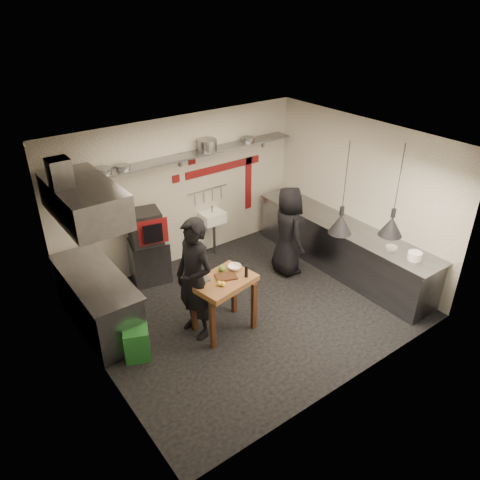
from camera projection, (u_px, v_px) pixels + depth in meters
floor at (250, 308)px, 7.83m from camera, size 5.00×5.00×0.00m
ceiling at (252, 146)px, 6.48m from camera, size 5.00×5.00×0.00m
wall_back at (181, 192)px, 8.63m from camera, size 5.00×0.04×2.80m
wall_front at (356, 300)px, 5.67m from camera, size 5.00×0.04×2.80m
wall_left at (92, 290)px, 5.85m from camera, size 0.04×4.20×2.80m
wall_right at (360, 196)px, 8.46m from camera, size 0.04×4.20×2.80m
red_band_horiz at (224, 167)px, 8.98m from camera, size 1.70×0.02×0.14m
red_band_vert at (248, 183)px, 9.52m from camera, size 0.14×0.02×1.10m
red_tile_a at (192, 161)px, 8.49m from camera, size 0.14×0.02×0.14m
red_tile_b at (176, 179)px, 8.43m from camera, size 0.14×0.02×0.14m
back_shelf at (184, 157)px, 8.16m from camera, size 4.60×0.34×0.04m
shelf_bracket_left at (75, 184)px, 7.33m from camera, size 0.04×0.06×0.24m
shelf_bracket_mid at (180, 160)px, 8.32m from camera, size 0.04×0.06×0.24m
shelf_bracket_right at (263, 141)px, 9.30m from camera, size 0.04×0.06×0.24m
pan_far_left at (102, 171)px, 7.36m from camera, size 0.35×0.35×0.09m
pan_mid_left at (123, 167)px, 7.54m from camera, size 0.28×0.28×0.07m
stock_pot at (207, 145)px, 8.36m from camera, size 0.46×0.46×0.20m
pan_right at (248, 139)px, 8.87m from camera, size 0.29×0.29×0.08m
oven_stand at (149, 259)px, 8.44m from camera, size 0.78×0.73×0.80m
combi_oven at (145, 227)px, 8.07m from camera, size 0.63×0.60×0.58m
oven_door at (153, 232)px, 7.90m from camera, size 0.51×0.15×0.46m
oven_glass at (153, 234)px, 7.84m from camera, size 0.32×0.09×0.34m
hand_sink at (212, 217)px, 9.09m from camera, size 0.46×0.34×0.22m
sink_tap at (212, 209)px, 9.01m from camera, size 0.03×0.03×0.14m
sink_drain at (214, 238)px, 9.28m from camera, size 0.06×0.06×0.66m
utensil_rail at (208, 189)px, 8.93m from camera, size 0.90×0.02×0.02m
counter_right at (341, 247)px, 8.73m from camera, size 0.70×3.80×0.90m
counter_right_top at (344, 225)px, 8.51m from camera, size 0.76×3.90×0.03m
plate_stack at (415, 256)px, 7.38m from camera, size 0.27×0.27×0.13m
small_bowl_right at (391, 248)px, 7.69m from camera, size 0.23×0.23×0.05m
counter_left at (98, 302)px, 7.23m from camera, size 0.70×1.90×0.90m
counter_left_top at (94, 277)px, 7.01m from camera, size 0.76×2.00×0.03m
extractor_hood at (84, 200)px, 6.44m from camera, size 0.78×1.60×0.50m
hood_duct at (60, 177)px, 6.12m from camera, size 0.28×0.28×0.50m
green_bin at (137, 343)px, 6.70m from camera, size 0.46×0.46×0.50m
prep_table at (224, 304)px, 7.16m from camera, size 1.02×0.80×0.92m
cutting_board at (226, 277)px, 6.98m from camera, size 0.37×0.31×0.02m
pepper_mill at (246, 271)px, 6.95m from camera, size 0.06×0.06×0.20m
lemon_a at (219, 283)px, 6.77m from camera, size 0.09×0.09×0.07m
lemon_b at (223, 284)px, 6.76m from camera, size 0.09×0.09×0.08m
veg_ball at (222, 269)px, 7.10m from camera, size 0.13×0.13×0.11m
steel_tray at (203, 280)px, 6.89m from camera, size 0.20×0.14×0.03m
bowl at (235, 267)px, 7.16m from camera, size 0.24×0.24×0.07m
heat_lamp_near at (345, 189)px, 7.06m from camera, size 0.45×0.45×1.50m
heat_lamp_far at (397, 191)px, 6.94m from camera, size 0.48×0.48×1.47m
chef_left at (195, 280)px, 6.84m from camera, size 0.56×0.77×1.94m
chef_right at (288, 231)px, 8.46m from camera, size 0.71×0.93×1.68m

